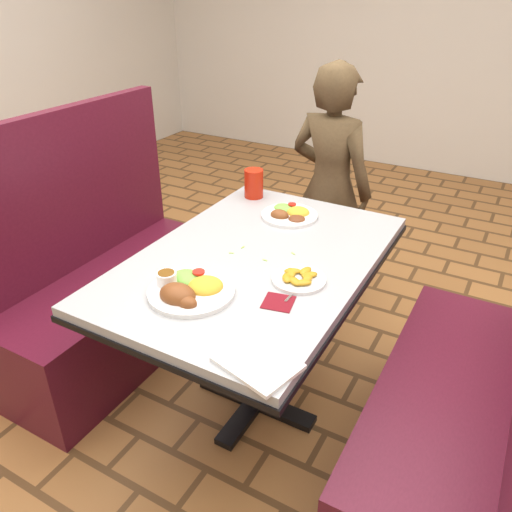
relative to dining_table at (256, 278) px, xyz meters
name	(u,v)px	position (x,y,z in m)	size (l,w,h in m)	color
dining_table	(256,278)	(0.00, 0.00, 0.00)	(0.81, 1.21, 0.75)	#A9ACAE
booth_bench_left	(111,293)	(-0.80, 0.00, -0.32)	(0.47, 1.20, 1.17)	#571326
booth_bench_right	(459,418)	(0.80, 0.00, -0.32)	(0.47, 1.20, 1.17)	#571326
diner_person	(330,189)	(-0.10, 0.99, 0.00)	(0.48, 0.31, 1.31)	brown
near_dinner_plate	(189,286)	(-0.07, -0.33, 0.13)	(0.28, 0.28, 0.09)	white
far_dinner_plate	(290,212)	(-0.04, 0.38, 0.12)	(0.24, 0.24, 0.06)	white
plantain_plate	(299,278)	(0.21, -0.08, 0.11)	(0.19, 0.19, 0.03)	white
maroon_napkin	(278,302)	(0.21, -0.23, 0.10)	(0.10, 0.10, 0.00)	maroon
spoon_utensil	(293,293)	(0.23, -0.16, 0.10)	(0.01, 0.12, 0.00)	silver
red_tumbler	(254,183)	(-0.29, 0.50, 0.16)	(0.09, 0.09, 0.13)	red
paper_napkin	(258,363)	(0.29, -0.52, 0.10)	(0.21, 0.16, 0.01)	white
knife_utensil	(196,293)	(-0.04, -0.32, 0.11)	(0.01, 0.18, 0.00)	silver
fork_utensil	(173,289)	(-0.12, -0.34, 0.11)	(0.01, 0.16, 0.00)	silver
lettuce_shreds	(273,252)	(0.04, 0.06, 0.10)	(0.28, 0.32, 0.00)	#8FB347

